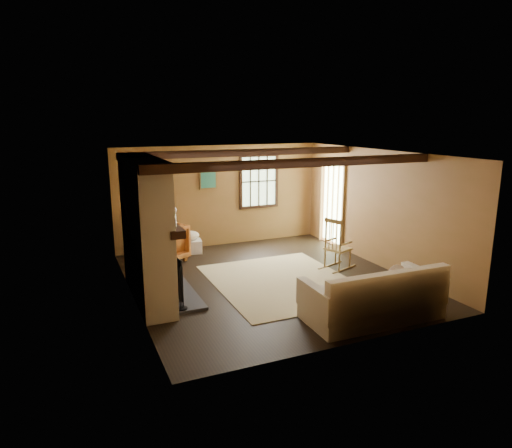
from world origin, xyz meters
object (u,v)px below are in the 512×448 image
rocking_chair (337,247)px  sofa (375,300)px  armchair (161,243)px  fireplace (147,236)px  laundry_basket (190,246)px

rocking_chair → sofa: 2.44m
rocking_chair → sofa: rocking_chair is taller
armchair → rocking_chair: bearing=122.2°
fireplace → sofa: fireplace is taller
sofa → laundry_basket: sofa is taller
armchair → fireplace: bearing=45.3°
fireplace → armchair: size_ratio=2.64×
rocking_chair → sofa: (-0.81, -2.30, -0.14)m
fireplace → armchair: (0.60, 1.95, -0.69)m
fireplace → laundry_basket: bearing=60.2°
sofa → laundry_basket: 4.86m
rocking_chair → laundry_basket: rocking_chair is taller
fireplace → sofa: bearing=-36.6°
rocking_chair → laundry_basket: (-2.45, 2.27, -0.30)m
sofa → fireplace: bearing=144.4°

